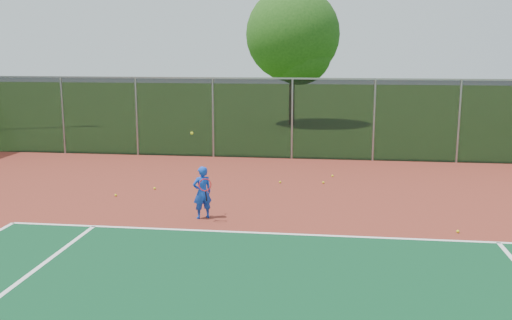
{
  "coord_description": "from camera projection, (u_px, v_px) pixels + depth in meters",
  "views": [
    {
      "loc": [
        -1.64,
        -9.11,
        4.06
      ],
      "look_at": [
        -3.46,
        5.0,
        1.3
      ],
      "focal_mm": 40.0,
      "sensor_mm": 36.0,
      "label": 1
    }
  ],
  "objects": [
    {
      "name": "court_apron",
      "position": [
        408.0,
        256.0,
        11.38
      ],
      "size": [
        30.0,
        20.0,
        0.02
      ],
      "primitive_type": "cube",
      "color": "maroon",
      "rests_on": "ground"
    },
    {
      "name": "practice_ball_3",
      "position": [
        458.0,
        231.0,
        12.77
      ],
      "size": [
        0.07,
        0.07,
        0.07
      ],
      "primitive_type": "sphere",
      "color": "yellow",
      "rests_on": "court_apron"
    },
    {
      "name": "practice_ball_6",
      "position": [
        116.0,
        195.0,
        15.95
      ],
      "size": [
        0.07,
        0.07,
        0.07
      ],
      "primitive_type": "sphere",
      "color": "yellow",
      "rests_on": "court_apron"
    },
    {
      "name": "practice_ball_5",
      "position": [
        280.0,
        182.0,
        17.53
      ],
      "size": [
        0.07,
        0.07,
        0.07
      ],
      "primitive_type": "sphere",
      "color": "yellow",
      "rests_on": "court_apron"
    },
    {
      "name": "tree_back_left",
      "position": [
        294.0,
        39.0,
        30.33
      ],
      "size": [
        5.02,
        5.02,
        7.37
      ],
      "color": "#3A2515",
      "rests_on": "ground"
    },
    {
      "name": "tennis_player",
      "position": [
        202.0,
        192.0,
        13.77
      ],
      "size": [
        0.59,
        0.67,
        2.11
      ],
      "color": "blue",
      "rests_on": "court_apron"
    },
    {
      "name": "ground",
      "position": [
        424.0,
        299.0,
        9.44
      ],
      "size": [
        120.0,
        120.0,
        0.0
      ],
      "primitive_type": "plane",
      "color": "#2B5017",
      "rests_on": "ground"
    },
    {
      "name": "fence_back",
      "position": [
        374.0,
        119.0,
        20.82
      ],
      "size": [
        30.0,
        0.06,
        3.03
      ],
      "color": "black",
      "rests_on": "court_apron"
    },
    {
      "name": "practice_ball_1",
      "position": [
        323.0,
        182.0,
        17.47
      ],
      "size": [
        0.07,
        0.07,
        0.07
      ],
      "primitive_type": "sphere",
      "color": "yellow",
      "rests_on": "court_apron"
    },
    {
      "name": "practice_ball_2",
      "position": [
        333.0,
        176.0,
        18.39
      ],
      "size": [
        0.07,
        0.07,
        0.07
      ],
      "primitive_type": "sphere",
      "color": "yellow",
      "rests_on": "court_apron"
    },
    {
      "name": "practice_ball_4",
      "position": [
        155.0,
        188.0,
        16.74
      ],
      "size": [
        0.07,
        0.07,
        0.07
      ],
      "primitive_type": "sphere",
      "color": "yellow",
      "rests_on": "court_apron"
    }
  ]
}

